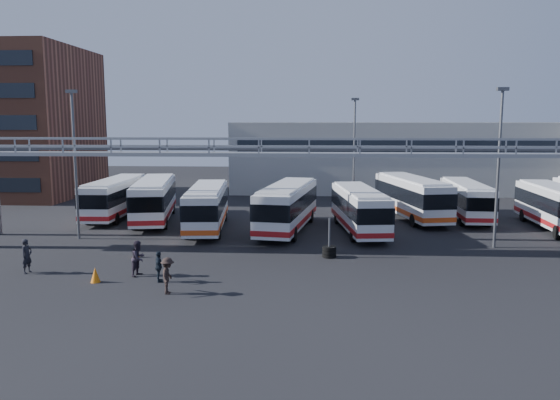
# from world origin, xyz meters

# --- Properties ---
(ground) EXTENTS (140.00, 140.00, 0.00)m
(ground) POSITION_xyz_m (0.00, 0.00, 0.00)
(ground) COLOR black
(ground) RESTS_ON ground
(gantry) EXTENTS (51.40, 5.15, 7.10)m
(gantry) POSITION_xyz_m (0.00, 5.87, 5.51)
(gantry) COLOR gray
(gantry) RESTS_ON ground
(apartment_building) EXTENTS (18.00, 15.00, 16.00)m
(apartment_building) POSITION_xyz_m (-34.00, 30.00, 8.00)
(apartment_building) COLOR brown
(apartment_building) RESTS_ON ground
(warehouse) EXTENTS (42.00, 14.00, 8.00)m
(warehouse) POSITION_xyz_m (12.00, 38.00, 4.00)
(warehouse) COLOR #9E9E99
(warehouse) RESTS_ON ground
(light_pole_left) EXTENTS (0.70, 0.35, 10.21)m
(light_pole_left) POSITION_xyz_m (-16.00, 8.00, 5.73)
(light_pole_left) COLOR #4C4F54
(light_pole_left) RESTS_ON ground
(light_pole_mid) EXTENTS (0.70, 0.35, 10.21)m
(light_pole_mid) POSITION_xyz_m (12.00, 7.00, 5.73)
(light_pole_mid) COLOR #4C4F54
(light_pole_mid) RESTS_ON ground
(light_pole_back) EXTENTS (0.70, 0.35, 10.21)m
(light_pole_back) POSITION_xyz_m (4.00, 22.00, 5.73)
(light_pole_back) COLOR #4C4F54
(light_pole_back) RESTS_ON ground
(bus_1) EXTENTS (2.71, 10.87, 3.29)m
(bus_1) POSITION_xyz_m (-16.41, 16.53, 1.82)
(bus_1) COLOR white
(bus_1) RESTS_ON ground
(bus_2) EXTENTS (4.54, 11.59, 3.44)m
(bus_2) POSITION_xyz_m (-12.66, 14.98, 1.90)
(bus_2) COLOR white
(bus_2) RESTS_ON ground
(bus_3) EXTENTS (3.55, 11.02, 3.29)m
(bus_3) POSITION_xyz_m (-7.70, 11.79, 1.82)
(bus_3) COLOR white
(bus_3) RESTS_ON ground
(bus_4) EXTENTS (4.37, 11.74, 3.48)m
(bus_4) POSITION_xyz_m (-1.63, 11.70, 1.93)
(bus_4) COLOR white
(bus_4) RESTS_ON ground
(bus_5) EXTENTS (3.72, 10.86, 3.23)m
(bus_5) POSITION_xyz_m (3.66, 11.54, 1.79)
(bus_5) COLOR white
(bus_5) RESTS_ON ground
(bus_6) EXTENTS (4.84, 11.75, 3.48)m
(bus_6) POSITION_xyz_m (8.49, 17.47, 1.92)
(bus_6) COLOR white
(bus_6) RESTS_ON ground
(bus_7) EXTENTS (2.71, 10.28, 3.10)m
(bus_7) POSITION_xyz_m (13.01, 17.55, 1.72)
(bus_7) COLOR white
(bus_7) RESTS_ON ground
(bus_8) EXTENTS (2.96, 11.01, 3.32)m
(bus_8) POSITION_xyz_m (18.42, 13.18, 1.83)
(bus_8) COLOR white
(bus_8) RESTS_ON ground
(pedestrian_a) EXTENTS (0.57, 0.76, 1.88)m
(pedestrian_a) POSITION_xyz_m (-15.06, -0.67, 0.94)
(pedestrian_a) COLOR black
(pedestrian_a) RESTS_ON ground
(pedestrian_b) EXTENTS (0.95, 1.08, 1.88)m
(pedestrian_b) POSITION_xyz_m (-8.93, -0.77, 0.94)
(pedestrian_b) COLOR #27202C
(pedestrian_b) RESTS_ON ground
(pedestrian_c) EXTENTS (0.73, 1.17, 1.75)m
(pedestrian_c) POSITION_xyz_m (-6.57, -3.72, 0.88)
(pedestrian_c) COLOR black
(pedestrian_c) RESTS_ON ground
(pedestrian_d) EXTENTS (0.64, 1.01, 1.60)m
(pedestrian_d) POSITION_xyz_m (-7.53, -1.88, 0.80)
(pedestrian_d) COLOR black
(pedestrian_d) RESTS_ON ground
(cone_left) EXTENTS (0.55, 0.55, 0.77)m
(cone_left) POSITION_xyz_m (-10.74, -2.12, 0.38)
(cone_left) COLOR orange
(cone_left) RESTS_ON ground
(cone_right) EXTENTS (0.46, 0.46, 0.62)m
(cone_right) POSITION_xyz_m (-10.35, 3.09, 0.31)
(cone_right) COLOR orange
(cone_right) RESTS_ON ground
(tire_stack) EXTENTS (0.84, 0.84, 2.40)m
(tire_stack) POSITION_xyz_m (1.26, 3.78, 0.41)
(tire_stack) COLOR black
(tire_stack) RESTS_ON ground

